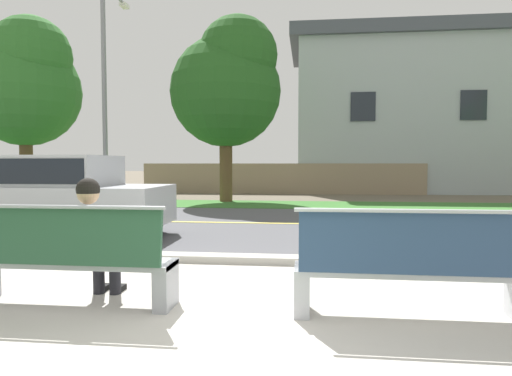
{
  "coord_description": "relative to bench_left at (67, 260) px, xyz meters",
  "views": [
    {
      "loc": [
        0.69,
        -3.74,
        1.39
      ],
      "look_at": [
        -0.12,
        3.32,
        1.0
      ],
      "focal_mm": 31.24,
      "sensor_mm": 36.0,
      "label": 1
    }
  ],
  "objects": [
    {
      "name": "seated_person_white",
      "position": [
        0.19,
        0.17,
        0.21
      ],
      "size": [
        0.52,
        0.68,
        1.25
      ],
      "color": "black",
      "rests_on": "ground_plane"
    },
    {
      "name": "road_centre_line",
      "position": [
        1.6,
        6.25,
        -0.46
      ],
      "size": [
        48.0,
        0.14,
        0.01
      ],
      "primitive_type": "cube",
      "color": "#E0CC4C",
      "rests_on": "ground_plane"
    },
    {
      "name": "garden_wall",
      "position": [
        1.08,
        16.58,
        0.23
      ],
      "size": [
        13.0,
        0.36,
        1.4
      ],
      "primitive_type": "cube",
      "color": "gray",
      "rests_on": "ground_plane"
    },
    {
      "name": "shade_tree_left",
      "position": [
        -0.53,
        11.95,
        3.82
      ],
      "size": [
        3.99,
        3.99,
        6.59
      ],
      "color": "brown",
      "rests_on": "ground_plane"
    },
    {
      "name": "ground_plane",
      "position": [
        1.6,
        7.75,
        -0.47
      ],
      "size": [
        140.0,
        140.0,
        0.0
      ],
      "primitive_type": "plane",
      "color": "#665B4C"
    },
    {
      "name": "street_asphalt",
      "position": [
        1.6,
        6.25,
        -0.46
      ],
      "size": [
        52.0,
        8.0,
        0.01
      ],
      "primitive_type": "cube",
      "color": "#515156",
      "rests_on": "ground_plane"
    },
    {
      "name": "curb_edge",
      "position": [
        1.6,
        2.1,
        -0.41
      ],
      "size": [
        44.0,
        0.3,
        0.11
      ],
      "primitive_type": "cube",
      "color": "#ADA89E",
      "rests_on": "ground_plane"
    },
    {
      "name": "car_silver_near",
      "position": [
        -2.48,
        3.85,
        0.39
      ],
      "size": [
        4.3,
        1.86,
        1.54
      ],
      "color": "#B2B5BC",
      "rests_on": "ground_plane"
    },
    {
      "name": "sidewalk_pavement",
      "position": [
        1.6,
        0.15,
        -0.46
      ],
      "size": [
        44.0,
        3.6,
        0.01
      ],
      "primitive_type": "cube",
      "color": "#B7B2A8",
      "rests_on": "ground_plane"
    },
    {
      "name": "bench_right",
      "position": [
        3.21,
        0.0,
        0.0
      ],
      "size": [
        2.05,
        0.48,
        1.01
      ],
      "color": "silver",
      "rests_on": "ground_plane"
    },
    {
      "name": "shade_tree_far_left",
      "position": [
        -8.22,
        11.81,
        3.96
      ],
      "size": [
        4.13,
        4.13,
        6.81
      ],
      "color": "brown",
      "rests_on": "ground_plane"
    },
    {
      "name": "house_across_street",
      "position": [
        7.13,
        19.77,
        3.47
      ],
      "size": [
        11.35,
        6.91,
        7.78
      ],
      "color": "#A3ADB2",
      "rests_on": "ground_plane"
    },
    {
      "name": "streetlamp",
      "position": [
        -4.6,
        10.83,
        3.86
      ],
      "size": [
        0.24,
        2.1,
        7.62
      ],
      "color": "gray",
      "rests_on": "ground_plane"
    },
    {
      "name": "far_verge_grass",
      "position": [
        1.6,
        11.04,
        -0.46
      ],
      "size": [
        48.0,
        2.8,
        0.02
      ],
      "primitive_type": "cube",
      "color": "#38702D",
      "rests_on": "ground_plane"
    },
    {
      "name": "bench_left",
      "position": [
        0.0,
        0.0,
        0.0
      ],
      "size": [
        2.05,
        0.48,
        1.01
      ],
      "color": "#9EA0A8",
      "rests_on": "ground_plane"
    }
  ]
}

